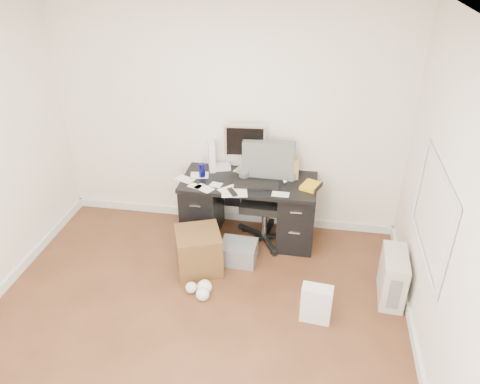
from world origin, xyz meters
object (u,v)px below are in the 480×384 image
object	(u,v)px
keyboard	(256,185)
pc_tower	(393,277)
lcd_monitor	(245,149)
office_chair	(265,196)
wicker_basket	(199,251)
desk	(249,207)

from	to	relation	value
keyboard	pc_tower	distance (m)	1.68
lcd_monitor	office_chair	xyz separation A→B (m)	(0.27, -0.23, -0.46)
office_chair	wicker_basket	xyz separation A→B (m)	(-0.62, -0.64, -0.36)
pc_tower	wicker_basket	distance (m)	1.97
pc_tower	wicker_basket	size ratio (longest dim) A/B	1.10
desk	keyboard	distance (m)	0.39
keyboard	office_chair	size ratio (longest dim) A/B	0.41
desk	keyboard	size ratio (longest dim) A/B	3.11
pc_tower	wicker_basket	world-z (taller)	pc_tower
desk	lcd_monitor	xyz separation A→B (m)	(-0.08, 0.20, 0.64)
lcd_monitor	wicker_basket	bearing A→B (deg)	-116.54
keyboard	wicker_basket	size ratio (longest dim) A/B	1.06
keyboard	wicker_basket	xyz separation A→B (m)	(-0.53, -0.57, -0.54)
desk	pc_tower	distance (m)	1.74
office_chair	lcd_monitor	bearing A→B (deg)	140.50
desk	pc_tower	world-z (taller)	desk
keyboard	office_chair	distance (m)	0.22
lcd_monitor	keyboard	xyz separation A→B (m)	(0.18, -0.31, -0.28)
lcd_monitor	office_chair	bearing A→B (deg)	-45.41
office_chair	pc_tower	bearing A→B (deg)	-28.43
wicker_basket	office_chair	bearing A→B (deg)	46.04
wicker_basket	desk	bearing A→B (deg)	57.50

